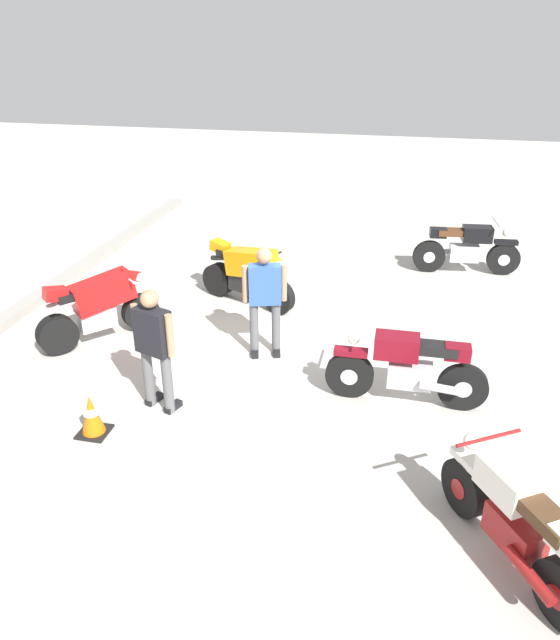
# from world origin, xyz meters

# --- Properties ---
(ground_plane) EXTENTS (40.00, 40.00, 0.00)m
(ground_plane) POSITION_xyz_m (0.00, 0.00, 0.00)
(ground_plane) COLOR #B7B2A8
(curb_edge) EXTENTS (14.00, 0.30, 0.15)m
(curb_edge) POSITION_xyz_m (0.00, 4.60, 0.07)
(curb_edge) COLOR #9C978F
(curb_edge) RESTS_ON ground
(motorcycle_red_sportbike) EXTENTS (1.60, 1.42, 1.14)m
(motorcycle_red_sportbike) POSITION_xyz_m (-0.90, 2.76, 0.59)
(motorcycle_red_sportbike) COLOR black
(motorcycle_red_sportbike) RESTS_ON ground
(motorcycle_maroon_cruiser) EXTENTS (0.70, 2.09, 1.09)m
(motorcycle_maroon_cruiser) POSITION_xyz_m (-1.66, -1.96, 0.52)
(motorcycle_maroon_cruiser) COLOR black
(motorcycle_maroon_cruiser) RESTS_ON ground
(motorcycle_black_cruiser) EXTENTS (0.70, 2.09, 1.09)m
(motorcycle_black_cruiser) POSITION_xyz_m (3.31, -2.97, 0.52)
(motorcycle_black_cruiser) COLOR black
(motorcycle_black_cruiser) RESTS_ON ground
(motorcycle_cream_vintage) EXTENTS (1.73, 1.18, 1.07)m
(motorcycle_cream_vintage) POSITION_xyz_m (-4.13, -2.97, 0.49)
(motorcycle_cream_vintage) COLOR black
(motorcycle_cream_vintage) RESTS_ON ground
(motorcycle_orange_sportbike) EXTENTS (1.01, 1.87, 1.14)m
(motorcycle_orange_sportbike) POSITION_xyz_m (0.93, 0.87, 0.59)
(motorcycle_orange_sportbike) COLOR black
(motorcycle_orange_sportbike) RESTS_ON ground
(person_in_black_shirt) EXTENTS (0.43, 0.64, 1.67)m
(person_in_black_shirt) POSITION_xyz_m (-2.48, 1.13, 0.95)
(person_in_black_shirt) COLOR #59595B
(person_in_black_shirt) RESTS_ON ground
(person_in_blue_shirt) EXTENTS (0.42, 0.64, 1.67)m
(person_in_blue_shirt) POSITION_xyz_m (-0.76, 0.15, 0.95)
(person_in_blue_shirt) COLOR #59595B
(person_in_blue_shirt) RESTS_ON ground
(traffic_cone) EXTENTS (0.36, 0.36, 0.53)m
(traffic_cone) POSITION_xyz_m (-3.17, 1.71, 0.26)
(traffic_cone) COLOR black
(traffic_cone) RESTS_ON ground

